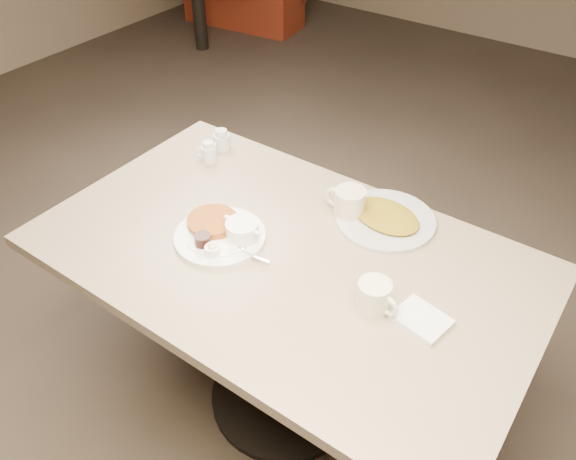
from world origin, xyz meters
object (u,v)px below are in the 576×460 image
Objects in this scene: coffee_mug_near at (375,296)px; hash_plate at (386,218)px; main_plate at (223,232)px; creamer_left at (209,152)px; diner_table at (284,291)px; coffee_mug_far at (348,203)px; creamer_right at (222,140)px.

hash_plate is at bearing 113.09° from coffee_mug_near.
creamer_left is at bearing 137.08° from main_plate.
diner_table is 4.03× the size of hash_plate.
main_plate is 2.46× the size of coffee_mug_far.
main_plate is 0.41m from coffee_mug_far.
creamer_left is (-0.52, 0.25, 0.21)m from diner_table.
coffee_mug_far is at bearing 75.99° from diner_table.
hash_plate is (-0.15, 0.35, -0.03)m from coffee_mug_near.
creamer_right is at bearing 177.16° from hash_plate.
coffee_mug_near is 0.95m from creamer_right.
diner_table is at bearing 16.71° from main_plate.
coffee_mug_far reaches higher than hash_plate.
main_plate is 3.98× the size of creamer_right.
coffee_mug_far is 1.78× the size of creamer_left.
coffee_mug_far reaches higher than creamer_right.
diner_table is 0.35m from coffee_mug_far.
main_plate is at bearing -42.92° from creamer_left.
hash_plate is (0.18, 0.30, 0.18)m from diner_table.
creamer_left and creamer_right have the same top height.
creamer_left is 0.09m from creamer_right.
coffee_mug_near is 0.38m from hash_plate.
diner_table is 0.40m from hash_plate.
coffee_mug_near is at bearing -49.34° from coffee_mug_far.
creamer_right reaches higher than main_plate.
coffee_mug_near reaches higher than diner_table.
coffee_mug_far is 1.62× the size of creamer_right.
creamer_left reaches higher than hash_plate.
main_plate is 0.52m from hash_plate.
creamer_right is (-0.86, 0.39, -0.01)m from coffee_mug_near.
creamer_right is at bearing 172.60° from coffee_mug_far.
coffee_mug_near is at bearing -8.22° from diner_table.
diner_table is 10.52× the size of coffee_mug_far.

